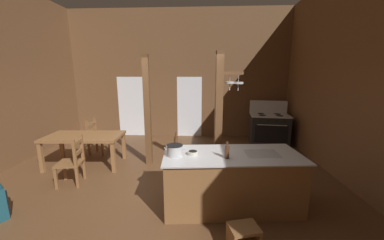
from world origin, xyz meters
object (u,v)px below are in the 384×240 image
object	(u,v)px
ladderback_chair_near_window	(97,137)
bottle_short_on_counter	(227,152)
bottle_tall_on_counter	(176,143)
stove_range	(269,129)
stockpot_on_counter	(175,150)
dining_table	(84,139)
mixing_bowl_on_counter	(193,153)
kitchen_island	(231,180)
ladderback_chair_by_post	(72,162)
step_stool	(244,235)

from	to	relation	value
ladderback_chair_near_window	bottle_short_on_counter	xyz separation A→B (m)	(3.25, -2.47, 0.55)
bottle_tall_on_counter	bottle_short_on_counter	xyz separation A→B (m)	(0.81, -0.33, -0.02)
stove_range	bottle_tall_on_counter	distance (m)	4.06
stockpot_on_counter	stove_range	bearing A→B (deg)	54.49
dining_table	mixing_bowl_on_counter	xyz separation A→B (m)	(2.62, -1.54, 0.27)
mixing_bowl_on_counter	bottle_short_on_counter	world-z (taller)	bottle_short_on_counter
kitchen_island	stove_range	size ratio (longest dim) A/B	1.69
stove_range	ladderback_chair_by_post	size ratio (longest dim) A/B	1.39
ladderback_chair_near_window	kitchen_island	bearing A→B (deg)	-34.23
kitchen_island	bottle_short_on_counter	world-z (taller)	bottle_short_on_counter
stove_range	bottle_tall_on_counter	bearing A→B (deg)	-127.92
dining_table	stockpot_on_counter	size ratio (longest dim) A/B	5.44
bottle_tall_on_counter	step_stool	bearing A→B (deg)	-47.88
dining_table	mixing_bowl_on_counter	size ratio (longest dim) A/B	10.71
stockpot_on_counter	dining_table	bearing A→B (deg)	145.71
bottle_short_on_counter	step_stool	bearing A→B (deg)	-78.09
kitchen_island	ladderback_chair_by_post	bearing A→B (deg)	169.09
ladderback_chair_near_window	stockpot_on_counter	size ratio (longest dim) A/B	2.96
stove_range	dining_table	world-z (taller)	stove_range
ladderback_chair_by_post	stockpot_on_counter	size ratio (longest dim) A/B	2.96
dining_table	step_stool	bearing A→B (deg)	-35.98
stockpot_on_counter	bottle_tall_on_counter	world-z (taller)	bottle_tall_on_counter
ladderback_chair_near_window	bottle_tall_on_counter	bearing A→B (deg)	-41.19
kitchen_island	step_stool	world-z (taller)	kitchen_island
step_stool	ladderback_chair_near_window	distance (m)	4.68
step_stool	ladderback_chair_by_post	xyz separation A→B (m)	(-3.06, 1.50, 0.27)
ladderback_chair_near_window	bottle_tall_on_counter	size ratio (longest dim) A/B	3.16
bottle_tall_on_counter	bottle_short_on_counter	bearing A→B (deg)	-22.31
stove_range	dining_table	distance (m)	5.15
ladderback_chair_by_post	mixing_bowl_on_counter	xyz separation A→B (m)	(2.39, -0.65, 0.47)
step_stool	bottle_short_on_counter	size ratio (longest dim) A/B	1.64
step_stool	mixing_bowl_on_counter	bearing A→B (deg)	128.24
stockpot_on_counter	bottle_short_on_counter	bearing A→B (deg)	-4.26
ladderback_chair_by_post	mixing_bowl_on_counter	size ratio (longest dim) A/B	5.82
ladderback_chair_near_window	bottle_short_on_counter	bearing A→B (deg)	-37.23
stove_range	step_stool	xyz separation A→B (m)	(-1.51, -4.24, -0.30)
ladderback_chair_by_post	stockpot_on_counter	distance (m)	2.29
bottle_short_on_counter	ladderback_chair_by_post	bearing A→B (deg)	165.22
ladderback_chair_near_window	stockpot_on_counter	distance (m)	3.49
kitchen_island	stove_range	xyz separation A→B (m)	(1.56, 3.32, 0.03)
ladderback_chair_by_post	ladderback_chair_near_window	bearing A→B (deg)	101.43
step_stool	ladderback_chair_near_window	size ratio (longest dim) A/B	0.44
dining_table	ladderback_chair_near_window	distance (m)	0.85
dining_table	mixing_bowl_on_counter	world-z (taller)	mixing_bowl_on_counter
kitchen_island	dining_table	bearing A→B (deg)	155.61
dining_table	kitchen_island	bearing A→B (deg)	-24.39
mixing_bowl_on_counter	bottle_tall_on_counter	size ratio (longest dim) A/B	0.54
dining_table	bottle_short_on_counter	world-z (taller)	bottle_short_on_counter
step_stool	stockpot_on_counter	distance (m)	1.47
step_stool	stockpot_on_counter	size ratio (longest dim) A/B	1.30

